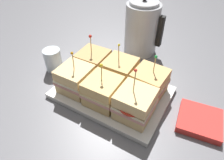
# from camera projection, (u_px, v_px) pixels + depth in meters

# --- Properties ---
(ground_plane) EXTENTS (6.00, 6.00, 0.00)m
(ground_plane) POSITION_uv_depth(u_px,v_px,m) (112.00, 94.00, 0.74)
(ground_plane) COLOR slate
(serving_platter) EXTENTS (0.40, 0.28, 0.02)m
(serving_platter) POSITION_uv_depth(u_px,v_px,m) (112.00, 92.00, 0.74)
(serving_platter) COLOR silver
(serving_platter) RESTS_ON ground_plane
(sandwich_front_left) EXTENTS (0.11, 0.11, 0.16)m
(sandwich_front_left) POSITION_uv_depth(u_px,v_px,m) (76.00, 79.00, 0.71)
(sandwich_front_left) COLOR #DBB77A
(sandwich_front_left) RESTS_ON serving_platter
(sandwich_front_center) EXTENTS (0.11, 0.11, 0.15)m
(sandwich_front_center) POSITION_uv_depth(u_px,v_px,m) (103.00, 91.00, 0.66)
(sandwich_front_center) COLOR tan
(sandwich_front_center) RESTS_ON serving_platter
(sandwich_front_right) EXTENTS (0.11, 0.12, 0.18)m
(sandwich_front_right) POSITION_uv_depth(u_px,v_px,m) (135.00, 104.00, 0.62)
(sandwich_front_right) COLOR #DBB77A
(sandwich_front_right) RESTS_ON serving_platter
(sandwich_back_left) EXTENTS (0.12, 0.12, 0.17)m
(sandwich_back_left) POSITION_uv_depth(u_px,v_px,m) (93.00, 63.00, 0.78)
(sandwich_back_left) COLOR tan
(sandwich_back_left) RESTS_ON serving_platter
(sandwich_back_center) EXTENTS (0.11, 0.12, 0.16)m
(sandwich_back_center) POSITION_uv_depth(u_px,v_px,m) (120.00, 72.00, 0.74)
(sandwich_back_center) COLOR tan
(sandwich_back_center) RESTS_ON serving_platter
(sandwich_back_right) EXTENTS (0.12, 0.12, 0.16)m
(sandwich_back_right) POSITION_uv_depth(u_px,v_px,m) (149.00, 82.00, 0.69)
(sandwich_back_right) COLOR tan
(sandwich_back_right) RESTS_ON serving_platter
(kettle_steel) EXTENTS (0.17, 0.15, 0.26)m
(kettle_steel) POSITION_uv_depth(u_px,v_px,m) (142.00, 28.00, 0.89)
(kettle_steel) COLOR #B7BABF
(kettle_steel) RESTS_ON ground_plane
(drinking_glass) EXTENTS (0.07, 0.07, 0.10)m
(drinking_glass) POSITION_uv_depth(u_px,v_px,m) (53.00, 60.00, 0.82)
(drinking_glass) COLOR silver
(drinking_glass) RESTS_ON ground_plane
(napkin_stack) EXTENTS (0.15, 0.15, 0.02)m
(napkin_stack) POSITION_uv_depth(u_px,v_px,m) (199.00, 120.00, 0.64)
(napkin_stack) COLOR red
(napkin_stack) RESTS_ON ground_plane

